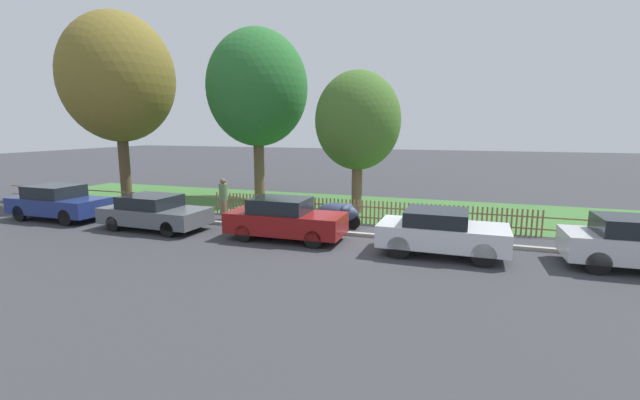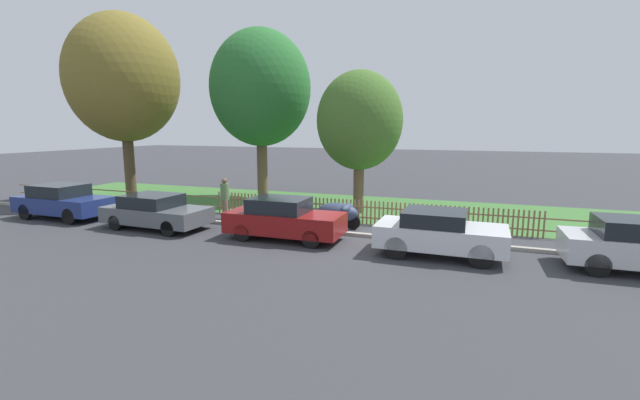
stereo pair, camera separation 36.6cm
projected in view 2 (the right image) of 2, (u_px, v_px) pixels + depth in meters
name	position (u px, v px, depth m)	size (l,w,h in m)	color
ground_plane	(346.00, 236.00, 15.04)	(120.00, 120.00, 0.00)	#38383D
kerb_stone	(347.00, 234.00, 15.13)	(38.34, 0.20, 0.12)	#9E998E
grass_strip	(379.00, 209.00, 20.03)	(38.34, 6.74, 0.01)	#3D7033
park_fence	(361.00, 212.00, 16.84)	(38.34, 0.05, 0.96)	olive
parked_car_silver_hatchback	(63.00, 201.00, 17.87)	(4.09, 1.81, 1.42)	navy
parked_car_black_saloon	(156.00, 211.00, 16.09)	(4.05, 1.93, 1.28)	#51565B
parked_car_navy_estate	(284.00, 219.00, 14.50)	(3.99, 1.65, 1.42)	maroon
parked_car_red_compact	(439.00, 232.00, 12.63)	(3.75, 1.83, 1.36)	silver
parked_car_white_van	(640.00, 246.00, 11.17)	(3.74, 1.74, 1.43)	#BCBCC1
covered_motorcycle	(338.00, 212.00, 16.12)	(1.81, 0.94, 0.97)	black
tree_nearest_kerb	(123.00, 79.00, 21.55)	(5.53, 5.53, 9.40)	brown
tree_behind_motorcycle	(261.00, 89.00, 21.72)	(5.11, 5.11, 8.68)	brown
tree_mid_park	(360.00, 121.00, 18.48)	(3.72, 3.72, 6.20)	brown
pedestrian_near_fence	(225.00, 196.00, 17.58)	(0.49, 0.49, 1.73)	#7F6B51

